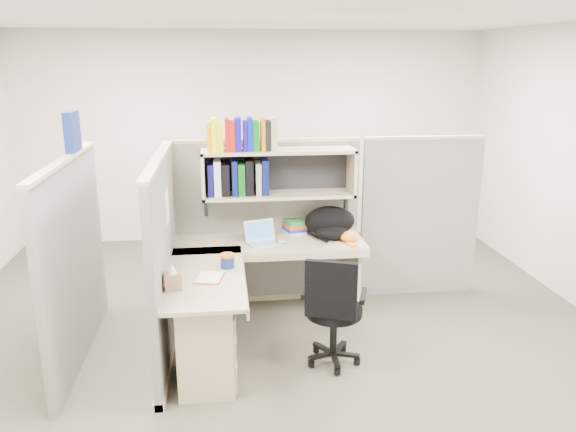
{
  "coord_description": "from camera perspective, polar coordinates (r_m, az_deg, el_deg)",
  "views": [
    {
      "loc": [
        -0.41,
        -4.33,
        2.37
      ],
      "look_at": [
        0.13,
        0.25,
        1.06
      ],
      "focal_mm": 35.0,
      "sensor_mm": 36.0,
      "label": 1
    }
  ],
  "objects": [
    {
      "name": "desk",
      "position": [
        4.48,
        -6.17,
        -9.7
      ],
      "size": [
        1.74,
        1.75,
        0.73
      ],
      "color": "tan",
      "rests_on": "ground"
    },
    {
      "name": "cubicle",
      "position": [
        5.0,
        -5.98,
        -1.18
      ],
      "size": [
        3.79,
        1.84,
        1.95
      ],
      "color": "slate",
      "rests_on": "ground"
    },
    {
      "name": "loose_paper",
      "position": [
        4.39,
        -8.0,
        -6.16
      ],
      "size": [
        0.23,
        0.28,
        0.0
      ],
      "primitive_type": null,
      "rotation": [
        0.0,
        0.0,
        -0.2
      ],
      "color": "white",
      "rests_on": "desk"
    },
    {
      "name": "laptop",
      "position": [
        5.08,
        -2.51,
        -1.72
      ],
      "size": [
        0.36,
        0.36,
        0.21
      ],
      "primitive_type": null,
      "rotation": [
        0.0,
        0.0,
        0.32
      ],
      "color": "silver",
      "rests_on": "desk"
    },
    {
      "name": "tissue_box",
      "position": [
        4.19,
        -11.66,
        -6.04
      ],
      "size": [
        0.14,
        0.14,
        0.19
      ],
      "primitive_type": null,
      "rotation": [
        0.0,
        0.0,
        0.16
      ],
      "color": "#936C53",
      "rests_on": "desk"
    },
    {
      "name": "orange_cap",
      "position": [
        5.19,
        6.23,
        -2.07
      ],
      "size": [
        0.19,
        0.21,
        0.09
      ],
      "primitive_type": null,
      "rotation": [
        0.0,
        0.0,
        0.08
      ],
      "color": "orange",
      "rests_on": "desk"
    },
    {
      "name": "room_shell",
      "position": [
        4.42,
        -1.35,
        6.12
      ],
      "size": [
        6.0,
        6.0,
        6.0
      ],
      "color": "beige",
      "rests_on": "ground"
    },
    {
      "name": "backpack",
      "position": [
        5.27,
        4.4,
        -0.69
      ],
      "size": [
        0.52,
        0.43,
        0.28
      ],
      "primitive_type": null,
      "rotation": [
        0.0,
        0.0,
        0.14
      ],
      "color": "black",
      "rests_on": "desk"
    },
    {
      "name": "book_stack",
      "position": [
        5.42,
        0.59,
        -1.03
      ],
      "size": [
        0.25,
        0.3,
        0.13
      ],
      "primitive_type": null,
      "rotation": [
        0.0,
        0.0,
        0.26
      ],
      "color": "gray",
      "rests_on": "desk"
    },
    {
      "name": "ground",
      "position": [
        4.95,
        -1.23,
        -12.68
      ],
      "size": [
        6.0,
        6.0,
        0.0
      ],
      "primitive_type": "plane",
      "color": "#343028",
      "rests_on": "ground"
    },
    {
      "name": "mouse",
      "position": [
        5.11,
        -0.58,
        -2.62
      ],
      "size": [
        0.09,
        0.06,
        0.03
      ],
      "primitive_type": "ellipsoid",
      "rotation": [
        0.0,
        0.0,
        -0.06
      ],
      "color": "#94A5D2",
      "rests_on": "desk"
    },
    {
      "name": "task_chair",
      "position": [
        4.48,
        4.59,
        -11.19
      ],
      "size": [
        0.54,
        0.5,
        0.94
      ],
      "color": "black",
      "rests_on": "ground"
    },
    {
      "name": "snack_canister",
      "position": [
        4.55,
        -6.18,
        -4.53
      ],
      "size": [
        0.12,
        0.12,
        0.11
      ],
      "color": "navy",
      "rests_on": "desk"
    },
    {
      "name": "paper_cup",
      "position": [
        5.33,
        -1.81,
        -1.51
      ],
      "size": [
        0.07,
        0.07,
        0.09
      ],
      "primitive_type": "cylinder",
      "rotation": [
        0.0,
        0.0,
        0.05
      ],
      "color": "white",
      "rests_on": "desk"
    }
  ]
}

